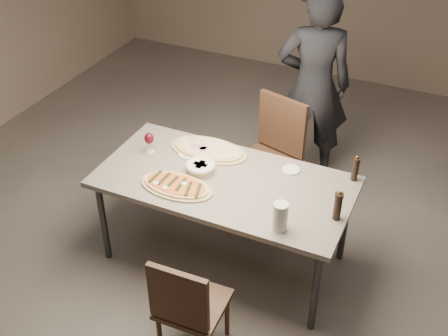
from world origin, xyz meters
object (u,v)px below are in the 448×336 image
at_px(ham_pizza, 208,149).
at_px(bread_basket, 200,167).
at_px(diner, 313,87).
at_px(zucchini_pizza, 176,186).
at_px(chair_near, 187,304).
at_px(dining_table, 224,186).
at_px(chair_far, 273,150).
at_px(pepper_mill_left, 355,169).
at_px(carafe, 280,217).

bearing_deg(ham_pizza, bread_basket, -56.45).
xyz_separation_m(ham_pizza, diner, (0.47, 1.10, 0.12)).
distance_m(zucchini_pizza, chair_near, 0.86).
height_order(dining_table, chair_far, chair_far).
height_order(bread_basket, pepper_mill_left, pepper_mill_left).
bearing_deg(chair_far, ham_pizza, 71.03).
bearing_deg(ham_pizza, diner, 85.57).
bearing_deg(zucchini_pizza, ham_pizza, 75.64).
height_order(chair_far, diner, diner).
bearing_deg(carafe, chair_far, 112.14).
relative_size(ham_pizza, bread_basket, 2.91).
bearing_deg(diner, pepper_mill_left, 102.52).
bearing_deg(diner, zucchini_pizza, 54.27).
bearing_deg(chair_near, carafe, 55.64).
relative_size(dining_table, ham_pizza, 2.93).
xyz_separation_m(zucchini_pizza, bread_basket, (0.07, 0.23, 0.03)).
height_order(dining_table, chair_near, chair_near).
distance_m(pepper_mill_left, chair_far, 0.90).
relative_size(zucchini_pizza, ham_pizza, 0.87).
distance_m(ham_pizza, pepper_mill_left, 1.10).
xyz_separation_m(bread_basket, carafe, (0.72, -0.34, 0.05)).
height_order(zucchini_pizza, bread_basket, bread_basket).
bearing_deg(carafe, dining_table, 148.39).
bearing_deg(bread_basket, dining_table, -3.52).
xyz_separation_m(zucchini_pizza, carafe, (0.79, -0.11, 0.08)).
height_order(carafe, chair_far, chair_far).
bearing_deg(pepper_mill_left, bread_basket, -160.14).
xyz_separation_m(ham_pizza, bread_basket, (0.07, -0.27, 0.03)).
relative_size(zucchini_pizza, diner, 0.30).
bearing_deg(pepper_mill_left, zucchini_pizza, -151.08).
bearing_deg(chair_near, ham_pizza, 108.02).
height_order(dining_table, bread_basket, bread_basket).
bearing_deg(pepper_mill_left, dining_table, -155.40).
bearing_deg(dining_table, chair_far, 83.96).
bearing_deg(carafe, diner, 100.66).
xyz_separation_m(zucchini_pizza, diner, (0.47, 1.60, 0.12)).
xyz_separation_m(zucchini_pizza, chair_near, (0.43, -0.68, -0.30)).
distance_m(dining_table, carafe, 0.65).
distance_m(zucchini_pizza, chair_far, 1.08).
xyz_separation_m(carafe, chair_near, (-0.36, -0.57, -0.38)).
distance_m(ham_pizza, chair_far, 0.64).
xyz_separation_m(bread_basket, chair_far, (0.27, 0.77, -0.24)).
bearing_deg(zucchini_pizza, carafe, -21.97).
bearing_deg(ham_pizza, zucchini_pizza, -71.11).
relative_size(zucchini_pizza, chair_far, 0.54).
bearing_deg(pepper_mill_left, chair_near, -117.28).
bearing_deg(ham_pizza, carafe, -18.58).
relative_size(dining_table, pepper_mill_left, 8.92).
distance_m(zucchini_pizza, ham_pizza, 0.50).
relative_size(bread_basket, pepper_mill_left, 1.05).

